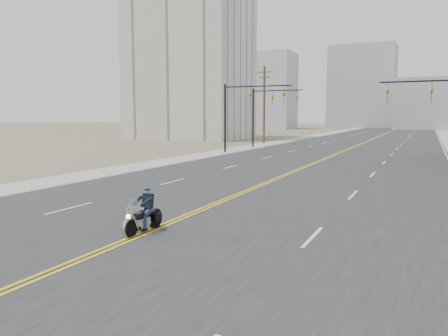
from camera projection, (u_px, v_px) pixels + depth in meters
ground_plane at (99, 253)px, 12.06m from camera, size 400.00×400.00×0.00m
road at (376, 138)px, 75.04m from camera, size 20.00×200.00×0.01m
sidewalk_left at (310, 137)px, 79.87m from camera, size 3.00×200.00×0.01m
traffic_mast_left at (243, 104)px, 44.04m from camera, size 7.10×0.26×7.00m
traffic_mast_right at (441, 102)px, 36.49m from camera, size 7.10×0.26×7.00m
traffic_mast_far at (267, 106)px, 51.38m from camera, size 6.10×0.26×7.00m
utility_pole_left at (264, 103)px, 59.85m from camera, size 2.20×0.30×10.50m
apartment_block at (190, 47)px, 71.52m from camera, size 18.00×14.00×30.00m
haze_bldg_a at (270, 91)px, 128.92m from camera, size 14.00×12.00×22.00m
haze_bldg_b at (429, 104)px, 120.33m from camera, size 18.00×14.00×14.00m
haze_bldg_d at (362, 87)px, 141.51m from camera, size 20.00×15.00×26.00m
haze_bldg_f at (242, 103)px, 149.07m from camera, size 12.00×12.00×16.00m
motorcyclist at (143, 211)px, 14.09m from camera, size 0.84×1.86×1.43m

